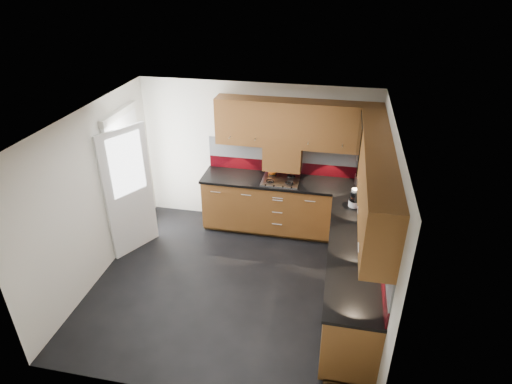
% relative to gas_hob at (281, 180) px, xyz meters
% --- Properties ---
extents(room, '(4.00, 3.80, 2.64)m').
position_rel_gas_hob_xyz_m(room, '(-0.45, -1.47, 0.54)').
color(room, black).
extents(base_cabinets, '(2.70, 3.20, 0.95)m').
position_rel_gas_hob_xyz_m(base_cabinets, '(0.62, -0.75, -0.52)').
color(base_cabinets, brown).
rests_on(base_cabinets, room).
extents(countertop, '(2.72, 3.22, 0.04)m').
position_rel_gas_hob_xyz_m(countertop, '(0.60, -0.77, -0.03)').
color(countertop, black).
rests_on(countertop, base_cabinets).
extents(backsplash, '(2.70, 3.20, 0.54)m').
position_rel_gas_hob_xyz_m(backsplash, '(0.83, -0.54, 0.26)').
color(backsplash, '#650912').
rests_on(backsplash, countertop).
extents(upper_cabinets, '(2.50, 3.20, 0.72)m').
position_rel_gas_hob_xyz_m(upper_cabinets, '(0.78, -0.69, 0.88)').
color(upper_cabinets, brown).
rests_on(upper_cabinets, room).
extents(extractor_hood, '(0.60, 0.33, 0.40)m').
position_rel_gas_hob_xyz_m(extractor_hood, '(0.00, 0.17, 0.33)').
color(extractor_hood, brown).
rests_on(extractor_hood, room).
extents(glass_cabinet, '(0.32, 0.80, 0.66)m').
position_rel_gas_hob_xyz_m(glass_cabinet, '(1.26, -0.40, 0.91)').
color(glass_cabinet, black).
rests_on(glass_cabinet, room).
extents(back_door, '(0.42, 1.19, 2.04)m').
position_rel_gas_hob_xyz_m(back_door, '(-2.23, -0.72, 0.08)').
color(back_door, white).
rests_on(back_door, room).
extents(gas_hob, '(0.58, 0.51, 0.05)m').
position_rel_gas_hob_xyz_m(gas_hob, '(0.00, 0.00, 0.00)').
color(gas_hob, silver).
rests_on(gas_hob, countertop).
extents(utensil_pot, '(0.13, 0.13, 0.48)m').
position_rel_gas_hob_xyz_m(utensil_pot, '(-0.16, 0.20, 0.09)').
color(utensil_pot, orange).
rests_on(utensil_pot, countertop).
extents(toaster, '(0.29, 0.23, 0.18)m').
position_rel_gas_hob_xyz_m(toaster, '(1.29, 0.10, 0.07)').
color(toaster, silver).
rests_on(toaster, countertop).
extents(food_processor, '(0.16, 0.16, 0.27)m').
position_rel_gas_hob_xyz_m(food_processor, '(1.14, -0.57, 0.11)').
color(food_processor, white).
rests_on(food_processor, countertop).
extents(paper_towel, '(0.14, 0.14, 0.25)m').
position_rel_gas_hob_xyz_m(paper_towel, '(1.20, -0.58, 0.11)').
color(paper_towel, white).
rests_on(paper_towel, countertop).
extents(orange_cloth, '(0.16, 0.15, 0.01)m').
position_rel_gas_hob_xyz_m(orange_cloth, '(1.18, -0.39, -0.01)').
color(orange_cloth, red).
rests_on(orange_cloth, countertop).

